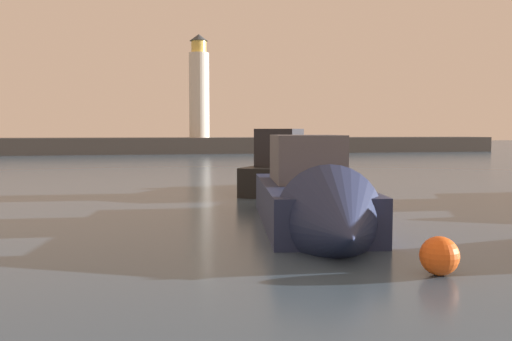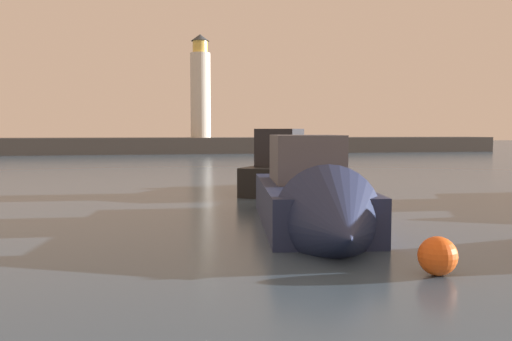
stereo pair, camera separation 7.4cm
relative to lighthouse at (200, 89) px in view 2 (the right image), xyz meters
The scene contains 6 objects.
ground_plane 34.10m from the lighthouse, 94.32° to the right, with size 220.00×220.00×0.00m, color #384C60.
breakwater 7.44m from the lighthouse, behind, with size 82.90×6.33×1.95m, color #423F3D.
lighthouse is the anchor object (origin of this frame).
motorboat_1 54.51m from the lighthouse, 92.81° to the right, with size 4.12×9.71×3.28m.
motorboat_2 44.07m from the lighthouse, 90.47° to the right, with size 5.95×7.35×3.24m.
mooring_buoy 59.17m from the lighthouse, 91.70° to the right, with size 0.75×0.75×0.75m, color #EA5919.
Camera 2 is at (-4.74, -1.82, 2.75)m, focal length 38.10 mm.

